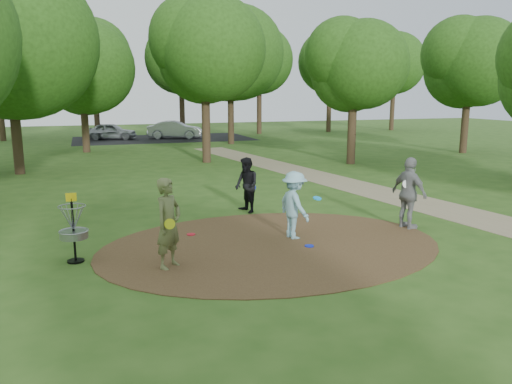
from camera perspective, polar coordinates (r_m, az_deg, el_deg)
name	(u,v)px	position (r m, az deg, el deg)	size (l,w,h in m)	color
ground	(272,245)	(12.18, 1.86, -6.13)	(100.00, 100.00, 0.00)	#2D5119
dirt_clearing	(272,245)	(12.18, 1.86, -6.08)	(8.40, 8.40, 0.02)	#47301C
footpath	(438,208)	(17.10, 20.12, -1.71)	(2.00, 40.00, 0.01)	#8C7A5B
parking_lot	(163,138)	(41.47, -10.56, 6.03)	(14.00, 8.00, 0.01)	black
player_observer_with_disc	(169,224)	(10.57, -9.96, -3.57)	(0.83, 0.82, 1.93)	#656C3E
player_throwing_with_disc	(294,205)	(12.59, 4.40, -1.52)	(1.16, 1.21, 1.72)	#8DC3D2
player_walking_with_disc	(247,185)	(15.33, -1.09, 0.79)	(0.81, 0.95, 1.71)	black
player_waiting_with_disc	(409,193)	(14.07, 17.10, -0.14)	(0.69, 1.22, 1.96)	gray
disc_ground_blue	(309,246)	(12.11, 6.10, -6.14)	(0.22, 0.22, 0.02)	#0C20D2
disc_ground_red	(191,234)	(13.11, -7.43, -4.82)	(0.22, 0.22, 0.02)	red
car_left	(111,131)	(41.41, -16.20, 6.68)	(1.56, 3.87, 1.32)	#A6A8AD
car_right	(175,130)	(41.23, -9.24, 7.04)	(1.51, 4.34, 1.43)	#ADAFB5
disc_golf_basket	(73,223)	(11.49, -20.18, -3.37)	(0.63, 0.63, 1.54)	black
tree_ring	(203,52)	(21.08, -6.09, 15.65)	(36.75, 46.17, 9.51)	#332316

